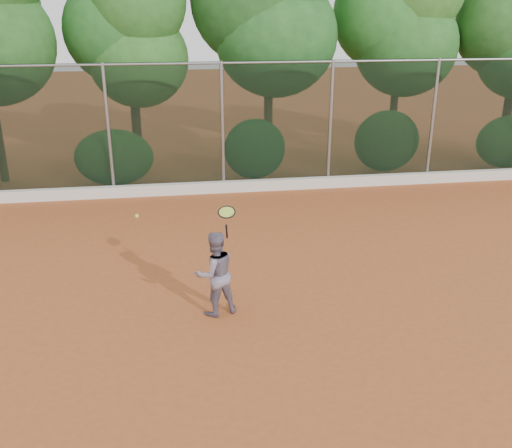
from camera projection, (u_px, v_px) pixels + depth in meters
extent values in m
plane|color=#A15026|center=(265.00, 315.00, 9.53)|extent=(80.00, 80.00, 0.00)
cube|color=silver|center=(224.00, 187.00, 15.77)|extent=(24.00, 0.20, 0.30)
imported|color=slate|center=(215.00, 274.00, 9.34)|extent=(0.84, 0.74, 1.46)
cube|color=black|center=(223.00, 128.00, 15.36)|extent=(24.00, 0.01, 3.50)
cylinder|color=gray|center=(221.00, 63.00, 14.76)|extent=(24.00, 0.06, 0.06)
cylinder|color=gray|center=(109.00, 132.00, 14.94)|extent=(0.09, 0.09, 3.50)
cylinder|color=gray|center=(223.00, 128.00, 15.36)|extent=(0.09, 0.09, 3.50)
cylinder|color=gray|center=(330.00, 125.00, 15.79)|extent=(0.09, 0.09, 3.50)
cylinder|color=gray|center=(432.00, 122.00, 16.21)|extent=(0.09, 0.09, 3.50)
cylinder|color=#412A19|center=(137.00, 134.00, 17.35)|extent=(0.28, 0.28, 2.40)
ellipsoid|color=#295F20|center=(138.00, 59.00, 16.50)|extent=(2.90, 2.40, 2.80)
ellipsoid|color=#1E571D|center=(119.00, 29.00, 16.42)|extent=(3.20, 2.70, 3.10)
ellipsoid|color=#255B1F|center=(137.00, 0.00, 15.75)|extent=(2.70, 2.30, 2.90)
cylinder|color=#49321C|center=(268.00, 122.00, 17.52)|extent=(0.26, 0.26, 3.00)
ellipsoid|color=#31772D|center=(276.00, 37.00, 16.57)|extent=(3.60, 3.00, 3.50)
ellipsoid|color=#2C6A28|center=(258.00, 0.00, 16.42)|extent=(3.90, 3.20, 3.80)
cylinder|color=#442F1A|center=(392.00, 122.00, 18.34)|extent=(0.24, 0.24, 2.70)
ellipsoid|color=#21571E|center=(406.00, 46.00, 17.44)|extent=(3.20, 2.70, 3.10)
ellipsoid|color=#226322|center=(390.00, 14.00, 17.32)|extent=(3.50, 2.90, 3.40)
cylinder|color=#3E2418|center=(505.00, 124.00, 18.53)|extent=(0.28, 0.28, 2.50)
ellipsoid|color=#37762C|center=(508.00, 24.00, 17.58)|extent=(3.30, 2.80, 3.20)
ellipsoid|color=#37702A|center=(114.00, 158.00, 16.00)|extent=(2.20, 1.16, 1.60)
ellipsoid|color=#256326|center=(255.00, 149.00, 16.53)|extent=(1.80, 1.04, 1.76)
ellipsoid|color=#306124|center=(387.00, 141.00, 17.06)|extent=(2.00, 1.10, 1.84)
ellipsoid|color=#39772D|center=(509.00, 142.00, 17.67)|extent=(2.16, 1.12, 1.64)
cylinder|color=black|center=(227.00, 231.00, 9.13)|extent=(0.06, 0.15, 0.28)
torus|color=black|center=(227.00, 212.00, 8.95)|extent=(0.33, 0.32, 0.14)
cylinder|color=#AFC83A|center=(227.00, 212.00, 8.95)|extent=(0.28, 0.27, 0.11)
sphere|color=#BBD530|center=(137.00, 216.00, 9.03)|extent=(0.07, 0.07, 0.07)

